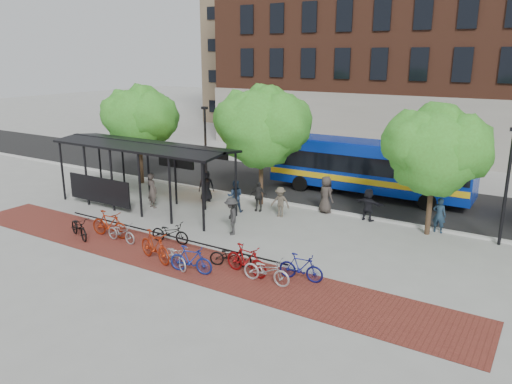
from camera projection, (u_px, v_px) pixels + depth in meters
The scene contains 32 objects.
ground at pixel (279, 231), 23.43m from camera, with size 160.00×160.00×0.00m, color #9E9E99.
asphalt_street at pixel (344, 192), 29.97m from camera, with size 160.00×8.00×0.01m, color black.
curb at pixel (316, 208), 26.68m from camera, with size 160.00×0.25×0.12m, color #B7B7B2.
brick_strip at pixel (176, 258), 20.36m from camera, with size 24.00×3.00×0.01m, color maroon.
bike_rack_rail at pixel (167, 245), 21.76m from camera, with size 12.00×0.05×0.95m, color black.
bus_shelter at pixel (141, 153), 26.38m from camera, with size 10.60×3.07×3.60m.
tree_a at pixel (140, 117), 31.11m from camera, with size 4.90×4.00×6.18m.
tree_b at pixel (263, 124), 26.45m from camera, with size 5.15×4.20×6.47m.
tree_c at pixel (438, 148), 21.98m from camera, with size 4.66×3.80×5.92m.
lamp_post_left at pixel (206, 147), 29.21m from camera, with size 0.35×0.20×5.12m.
lamp_post_right at pixel (507, 184), 21.05m from camera, with size 0.35×0.20×5.12m.
bus at pixel (369, 165), 28.95m from camera, with size 11.75×2.90×3.17m.
bike_0 at pixel (79, 227), 22.47m from camera, with size 0.66×1.91×1.00m, color black.
bike_1 at pixel (110, 224), 22.54m from camera, with size 0.57×2.04×1.22m, color maroon.
bike_2 at pixel (121, 232), 21.99m from camera, with size 0.59×1.70×0.89m, color #9A9A9C.
bike_4 at pixel (170, 232), 21.87m from camera, with size 0.64×1.83×0.96m, color black.
bike_5 at pixel (155, 246), 19.92m from camera, with size 0.59×2.08×1.25m, color #97270D.
bike_6 at pixel (176, 256), 19.38m from camera, with size 0.61×1.74×0.91m, color #B7B7BA.
bike_7 at pixel (191, 260), 18.84m from camera, with size 0.50×1.78×1.07m, color navy.
bike_8 at pixel (231, 256), 19.46m from camera, with size 0.59×1.68×0.88m, color black.
bike_9 at pixel (246, 260), 18.70m from camera, with size 0.55×1.94×1.17m, color maroon.
bike_10 at pixel (266, 270), 18.01m from camera, with size 0.66×1.89×1.00m, color #B8B9BB.
bike_11 at pixel (301, 267), 18.22m from camera, with size 0.48×1.71×1.03m, color navy.
pedestrian_0 at pixel (206, 186), 28.05m from camera, with size 0.86×0.56×1.76m, color black.
pedestrian_1 at pixel (152, 190), 26.82m from camera, with size 0.69×0.46×1.90m, color #463E38.
pedestrian_2 at pixel (235, 196), 26.12m from camera, with size 0.83×0.65×1.71m, color #1E2D46.
pedestrian_3 at pixel (280, 202), 25.30m from camera, with size 1.01×0.58×1.57m, color brown.
pedestrian_4 at pixel (258, 196), 26.27m from camera, with size 0.94×0.39×1.60m, color #282828.
pedestrian_5 at pixel (368, 205), 24.74m from camera, with size 1.52×0.48×1.64m, color black.
pedestrian_6 at pixel (326, 195), 25.94m from camera, with size 0.95×0.62×1.95m, color #38312D.
pedestrian_7 at pixel (439, 215), 23.06m from camera, with size 0.61×0.40×1.67m, color #1C3043.
pedestrian_9 at pixel (231, 216), 22.81m from camera, with size 1.13×0.65×1.75m, color #2B2B2B.
Camera 1 is at (10.77, -19.30, 8.05)m, focal length 35.00 mm.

